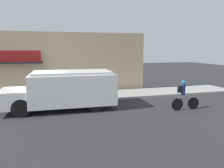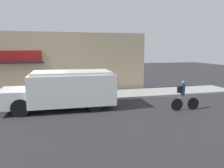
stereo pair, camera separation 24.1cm
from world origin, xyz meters
TOP-DOWN VIEW (x-y plane):
  - ground_plane at (0.00, 0.00)m, footprint 70.00×70.00m
  - sidewalk at (0.00, 1.36)m, footprint 28.00×2.71m
  - storefront at (-0.08, 3.13)m, footprint 15.42×0.73m
  - school_bus at (1.21, -1.27)m, footprint 6.03×2.85m
  - cyclist at (7.34, -3.23)m, footprint 1.63×0.20m
  - trash_bin at (-0.67, 1.75)m, footprint 0.53×0.53m

SIDE VIEW (x-z plane):
  - ground_plane at x=0.00m, z-range 0.00..0.00m
  - sidewalk at x=0.00m, z-range 0.00..0.15m
  - trash_bin at x=-0.67m, z-range 0.15..1.12m
  - cyclist at x=7.34m, z-range -0.04..1.58m
  - school_bus at x=1.21m, z-range 0.06..2.14m
  - storefront at x=-0.08m, z-range 0.01..4.50m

